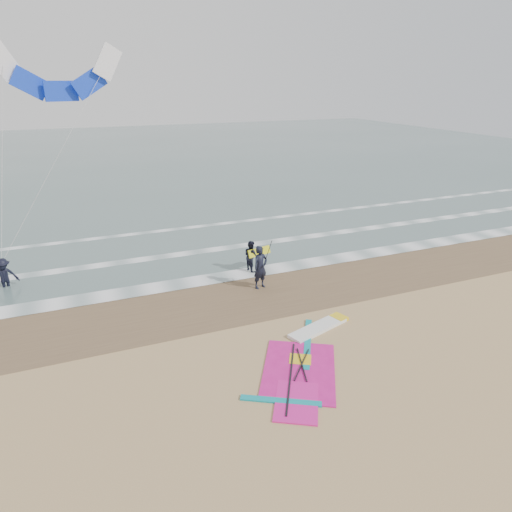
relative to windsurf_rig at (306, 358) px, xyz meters
name	(u,v)px	position (x,y,z in m)	size (l,w,h in m)	color
ground	(325,366)	(0.39, -0.61, -0.04)	(120.00, 120.00, 0.00)	tan
sea_water	(128,156)	(0.39, 47.39, -0.02)	(120.00, 80.00, 0.02)	#47605E
wet_sand_band	(257,293)	(0.39, 5.39, -0.03)	(120.00, 5.00, 0.01)	brown
foam_waterline	(225,259)	(0.39, 9.84, -0.01)	(120.00, 9.15, 0.02)	white
windsurf_rig	(306,358)	(0.00, 0.00, 0.00)	(5.68, 5.38, 0.14)	white
person_standing	(260,267)	(0.76, 5.87, 0.96)	(0.73, 0.48, 2.00)	black
person_walking	(251,256)	(1.09, 7.86, 0.75)	(0.76, 0.59, 1.57)	black
person_wading	(3,270)	(-10.01, 10.28, 0.85)	(1.15, 0.66, 1.77)	black
held_pole	(267,257)	(1.06, 5.87, 1.43)	(0.17, 0.86, 1.82)	black
carried_kiteboard	(259,252)	(1.49, 7.76, 0.96)	(1.30, 0.51, 0.39)	yellow
surf_kite	(59,77)	(-6.47, 12.70, 8.99)	(6.53, 2.73, 9.38)	white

